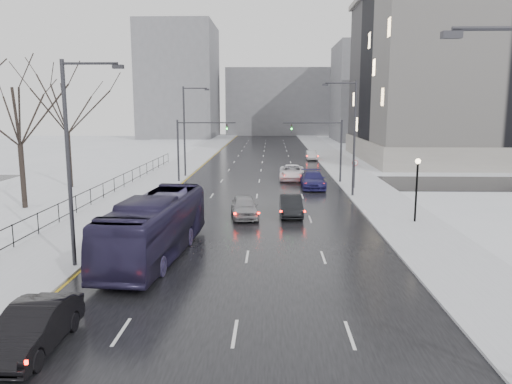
# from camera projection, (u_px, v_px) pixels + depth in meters

# --- Properties ---
(road) EXTENTS (16.00, 150.00, 0.04)m
(road) POSITION_uv_depth(u_px,v_px,m) (261.00, 168.00, 63.70)
(road) COLOR black
(road) RESTS_ON ground
(cross_road) EXTENTS (130.00, 10.00, 0.04)m
(cross_road) POSITION_uv_depth(u_px,v_px,m) (259.00, 183.00, 51.88)
(cross_road) COLOR black
(cross_road) RESTS_ON ground
(sidewalk_left) EXTENTS (5.00, 150.00, 0.16)m
(sidewalk_left) POSITION_uv_depth(u_px,v_px,m) (180.00, 168.00, 64.00)
(sidewalk_left) COLOR silver
(sidewalk_left) RESTS_ON ground
(sidewalk_right) EXTENTS (5.00, 150.00, 0.16)m
(sidewalk_right) POSITION_uv_depth(u_px,v_px,m) (344.00, 168.00, 63.37)
(sidewalk_right) COLOR silver
(sidewalk_right) RESTS_ON ground
(park_strip) EXTENTS (14.00, 150.00, 0.12)m
(park_strip) POSITION_uv_depth(u_px,v_px,m) (107.00, 168.00, 64.29)
(park_strip) COLOR white
(park_strip) RESTS_ON ground
(tree_park_d) EXTENTS (8.75, 8.75, 12.50)m
(tree_park_d) POSITION_uv_depth(u_px,v_px,m) (25.00, 209.00, 38.62)
(tree_park_d) COLOR black
(tree_park_d) RESTS_ON ground
(tree_park_e) EXTENTS (9.45, 9.45, 13.50)m
(tree_park_e) POSITION_uv_depth(u_px,v_px,m) (71.00, 188.00, 48.49)
(tree_park_e) COLOR black
(tree_park_e) RESTS_ON ground
(iron_fence) EXTENTS (0.06, 70.00, 1.30)m
(iron_fence) POSITION_uv_depth(u_px,v_px,m) (65.00, 208.00, 34.39)
(iron_fence) COLOR black
(iron_fence) RESTS_ON sidewalk_left
(streetlight_r_mid) EXTENTS (2.95, 0.25, 10.00)m
(streetlight_r_mid) POSITION_uv_depth(u_px,v_px,m) (352.00, 133.00, 42.80)
(streetlight_r_mid) COLOR #2D2D33
(streetlight_r_mid) RESTS_ON ground
(streetlight_l_near) EXTENTS (2.95, 0.25, 10.00)m
(streetlight_l_near) POSITION_uv_depth(u_px,v_px,m) (73.00, 154.00, 23.59)
(streetlight_l_near) COLOR #2D2D33
(streetlight_l_near) RESTS_ON ground
(streetlight_l_far) EXTENTS (2.95, 0.25, 10.00)m
(streetlight_l_far) POSITION_uv_depth(u_px,v_px,m) (186.00, 127.00, 55.11)
(streetlight_l_far) COLOR #2D2D33
(streetlight_l_far) RESTS_ON ground
(lamppost_r_mid) EXTENTS (0.36, 0.36, 4.28)m
(lamppost_r_mid) POSITION_uv_depth(u_px,v_px,m) (417.00, 181.00, 33.32)
(lamppost_r_mid) COLOR black
(lamppost_r_mid) RESTS_ON sidewalk_right
(mast_signal_right) EXTENTS (6.10, 0.33, 6.50)m
(mast_signal_right) POSITION_uv_depth(u_px,v_px,m) (331.00, 143.00, 50.96)
(mast_signal_right) COLOR #2D2D33
(mast_signal_right) RESTS_ON ground
(mast_signal_left) EXTENTS (6.10, 0.33, 6.50)m
(mast_signal_left) POSITION_uv_depth(u_px,v_px,m) (188.00, 143.00, 51.40)
(mast_signal_left) COLOR #2D2D33
(mast_signal_left) RESTS_ON ground
(no_uturn_sign) EXTENTS (0.60, 0.06, 2.70)m
(no_uturn_sign) POSITION_uv_depth(u_px,v_px,m) (355.00, 166.00, 47.27)
(no_uturn_sign) COLOR #2D2D33
(no_uturn_sign) RESTS_ON sidewalk_right
(civic_building) EXTENTS (41.00, 31.00, 24.80)m
(civic_building) POSITION_uv_depth(u_px,v_px,m) (503.00, 83.00, 72.57)
(civic_building) COLOR gray
(civic_building) RESTS_ON ground
(bldg_far_right) EXTENTS (24.00, 20.00, 22.00)m
(bldg_far_right) POSITION_uv_depth(u_px,v_px,m) (387.00, 92.00, 115.17)
(bldg_far_right) COLOR slate
(bldg_far_right) RESTS_ON ground
(bldg_far_left) EXTENTS (18.00, 22.00, 28.00)m
(bldg_far_left) POSITION_uv_depth(u_px,v_px,m) (180.00, 82.00, 126.01)
(bldg_far_left) COLOR slate
(bldg_far_left) RESTS_ON ground
(bldg_far_center) EXTENTS (30.00, 18.00, 18.00)m
(bldg_far_center) POSITION_uv_depth(u_px,v_px,m) (281.00, 102.00, 140.85)
(bldg_far_center) COLOR slate
(bldg_far_center) RESTS_ON ground
(sedan_left_near) EXTENTS (1.65, 4.65, 1.53)m
(sedan_left_near) POSITION_uv_depth(u_px,v_px,m) (33.00, 328.00, 16.08)
(sedan_left_near) COLOR black
(sedan_left_near) RESTS_ON road
(bus) EXTENTS (3.63, 11.81, 3.24)m
(bus) POSITION_uv_depth(u_px,v_px,m) (155.00, 227.00, 26.05)
(bus) COLOR #272141
(bus) RESTS_ON road
(sedan_center_near) EXTENTS (2.41, 4.73, 1.54)m
(sedan_center_near) POSITION_uv_depth(u_px,v_px,m) (244.00, 207.00, 35.47)
(sedan_center_near) COLOR gray
(sedan_center_near) RESTS_ON road
(sedan_right_near) EXTENTS (1.64, 4.49, 1.47)m
(sedan_right_near) POSITION_uv_depth(u_px,v_px,m) (291.00, 206.00, 35.99)
(sedan_right_near) COLOR black
(sedan_right_near) RESTS_ON road
(sedan_right_cross) EXTENTS (2.82, 5.87, 1.61)m
(sedan_right_cross) POSITION_uv_depth(u_px,v_px,m) (292.00, 172.00, 53.53)
(sedan_right_cross) COLOR white
(sedan_right_cross) RESTS_ON road
(sedan_right_far) EXTENTS (2.27, 5.56, 1.61)m
(sedan_right_far) POSITION_uv_depth(u_px,v_px,m) (313.00, 180.00, 48.14)
(sedan_right_far) COLOR navy
(sedan_right_far) RESTS_ON road
(sedan_right_distant) EXTENTS (1.47, 4.11, 1.35)m
(sedan_right_distant) POSITION_uv_depth(u_px,v_px,m) (311.00, 155.00, 73.61)
(sedan_right_distant) COLOR white
(sedan_right_distant) RESTS_ON road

